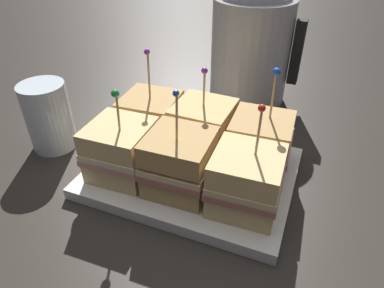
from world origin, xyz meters
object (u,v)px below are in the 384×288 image
Objects in this scene: sandwich_back_left at (151,119)px; sandwich_front_right at (246,181)px; sandwich_front_center at (180,163)px; sandwich_back_center at (203,129)px; drinking_glass at (49,117)px; sandwich_back_right at (260,143)px; kettle_steel at (251,50)px; sandwich_front_left at (121,150)px; serving_platter at (192,172)px.

sandwich_front_right is at bearing -26.68° from sandwich_back_left.
sandwich_back_center is at bearing 89.57° from sandwich_front_center.
sandwich_front_right reaches higher than drinking_glass.
sandwich_back_right is 0.27m from kettle_steel.
sandwich_front_right is (0.19, 0.00, -0.00)m from sandwich_front_left.
sandwich_front_right reaches higher than sandwich_front_left.
sandwich_back_center is (0.00, 0.09, 0.00)m from sandwich_front_center.
sandwich_back_right is at bearing 26.78° from sandwich_front_left.
sandwich_front_center is at bearing -90.43° from sandwich_back_center.
serving_platter is at bearing 153.77° from sandwich_front_right.
kettle_steel is (0.10, 0.35, 0.05)m from sandwich_front_left.
sandwich_front_center is (-0.00, -0.05, 0.05)m from serving_platter.
serving_platter is at bearing -92.00° from kettle_steel.
sandwich_back_left is at bearing 134.78° from sandwich_front_center.
kettle_steel reaches higher than drinking_glass.
sandwich_front_right is 0.95× the size of sandwich_back_right.
sandwich_front_left is at bearing -153.22° from sandwich_back_right.
kettle_steel is at bearing 88.24° from sandwich_front_center.
sandwich_back_left is (-0.09, 0.05, 0.05)m from serving_platter.
sandwich_back_left is at bearing -112.15° from kettle_steel.
sandwich_back_center reaches higher than sandwich_front_left.
sandwich_back_left is at bearing 18.90° from drinking_glass.
sandwich_front_left is at bearing -152.92° from serving_platter.
serving_platter is 0.32m from kettle_steel.
sandwich_front_center is at bearing 0.99° from sandwich_front_left.
sandwich_front_right is at bearing -6.00° from drinking_glass.
sandwich_front_center reaches higher than sandwich_front_right.
kettle_steel is at bearing 67.85° from sandwich_back_left.
sandwich_back_left reaches higher than drinking_glass.
sandwich_front_center is 0.09m from sandwich_back_center.
sandwich_back_right is (0.09, 0.09, -0.00)m from sandwich_front_center.
sandwich_back_left is 0.28m from kettle_steel.
sandwich_front_center is 1.32× the size of drinking_glass.
sandwich_back_right reaches higher than sandwich_front_left.
serving_platter is at bearing 89.80° from sandwich_front_center.
sandwich_back_center reaches higher than drinking_glass.
sandwich_front_center is 1.07× the size of sandwich_back_center.
sandwich_back_center is at bearing 0.13° from sandwich_back_left.
sandwich_front_left is 0.09m from sandwich_front_center.
sandwich_front_right is 1.28× the size of drinking_glass.
serving_platter is 1.27× the size of kettle_steel.
sandwich_back_left is at bearing 179.54° from sandwich_back_right.
sandwich_back_left is at bearing 153.32° from sandwich_front_right.
drinking_glass is (-0.17, -0.06, -0.00)m from sandwich_back_left.
sandwich_front_center is at bearing -90.20° from serving_platter.
sandwich_front_center reaches higher than sandwich_back_center.
sandwich_front_left is at bearing -134.43° from sandwich_back_center.
sandwich_front_right is 0.36m from drinking_glass.
sandwich_front_center is at bearing -7.98° from drinking_glass.
sandwich_back_left is at bearing -179.87° from sandwich_back_center.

